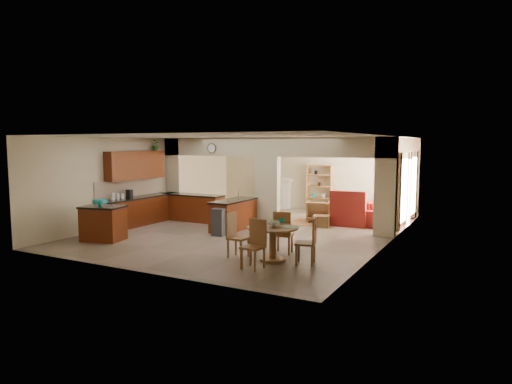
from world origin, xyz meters
The scene contains 39 objects.
floor centered at (0.00, 0.00, 0.00)m, with size 10.00×10.00×0.00m, color #7A6554.
ceiling centered at (0.00, 0.00, 2.80)m, with size 10.00×10.00×0.00m, color white.
wall_back centered at (0.00, 5.00, 1.40)m, with size 8.00×8.00×0.00m, color beige.
wall_front centered at (0.00, -5.00, 1.40)m, with size 8.00×8.00×0.00m, color beige.
wall_left centered at (-4.00, 0.00, 1.40)m, with size 10.00×10.00×0.00m, color beige.
wall_right centered at (4.00, 0.00, 1.40)m, with size 10.00×10.00×0.00m, color beige.
partition_left_pier centered at (-3.70, 1.00, 1.40)m, with size 0.60×0.25×2.80m, color beige.
partition_center_pier centered at (0.00, 1.00, 1.10)m, with size 0.80×0.25×2.20m, color beige.
partition_right_pier centered at (3.70, 1.00, 1.40)m, with size 0.60×0.25×2.80m, color beige.
partition_header centered at (0.00, 1.00, 2.50)m, with size 8.00×0.25×0.60m, color beige.
kitchen_counter centered at (-3.26, -0.25, 0.46)m, with size 2.52×3.29×1.48m.
upper_cabinets centered at (-3.82, -0.80, 1.92)m, with size 0.35×2.40×0.90m, color #491B08.
peninsula centered at (-0.60, -0.11, 0.46)m, with size 0.70×1.85×0.91m.
wall_clock centered at (-2.00, 0.85, 2.45)m, with size 0.34×0.34×0.03m, color #4E361A.
rug centered at (1.20, 2.10, 0.01)m, with size 1.60×1.30×0.01m, color #996137.
fireplace centered at (-1.60, 4.83, 0.61)m, with size 1.60×0.35×1.20m.
shelving_unit centered at (0.35, 4.82, 0.90)m, with size 1.00×0.32×1.80m, color olive.
window_a centered at (3.97, 2.30, 1.20)m, with size 0.02×0.90×1.90m, color white.
window_b centered at (3.97, 4.00, 1.20)m, with size 0.02×0.90×1.90m, color white.
glazed_door centered at (3.97, 3.15, 1.05)m, with size 0.02×0.70×2.10m, color white.
drape_a_left centered at (3.93, 1.70, 1.20)m, with size 0.10×0.28×2.30m, color #471C1C.
drape_a_right centered at (3.93, 2.90, 1.20)m, with size 0.10×0.28×2.30m, color #471C1C.
drape_b_left centered at (3.93, 3.40, 1.20)m, with size 0.10×0.28×2.30m, color #471C1C.
drape_b_right centered at (3.93, 4.60, 1.20)m, with size 0.10×0.28×2.30m, color #471C1C.
ceiling_fan centered at (1.50, 3.00, 2.56)m, with size 1.00×1.00×0.10m, color white.
kitchen_island centered at (-2.87, -3.13, 0.47)m, with size 1.23×0.99×0.94m.
teal_bowl centered at (-2.91, -3.19, 1.03)m, with size 0.38×0.38×0.18m, color teal.
trash_can centered at (-0.47, -1.13, 0.36)m, with size 0.34×0.29×0.71m, color #2D2D2F.
dining_table centered at (2.11, -2.94, 0.51)m, with size 1.13×1.13×0.77m.
fruit_bowl centered at (2.13, -2.93, 0.84)m, with size 0.27×0.27×0.15m, color #5EA222.
sofa centered at (3.30, 3.24, 0.38)m, with size 1.03×2.63×0.77m, color maroon.
chaise centered at (2.35, 2.30, 0.23)m, with size 1.13×0.92×0.45m, color maroon.
armchair centered at (1.20, 2.43, 0.35)m, with size 0.76×0.78×0.71m, color maroon.
ottoman centered at (1.61, 1.55, 0.18)m, with size 0.50×0.50×0.36m, color maroon.
plant centered at (-3.82, 0.20, 2.55)m, with size 0.33×0.29×0.37m, color #144D16.
chair_north centered at (2.05, -2.27, 0.55)m, with size 0.50×0.50×1.02m.
chair_east centered at (2.93, -2.81, 0.55)m, with size 0.50×0.50×1.02m.
chair_south centered at (2.03, -3.62, 0.55)m, with size 0.46×0.46×1.02m.
chair_west centered at (1.20, -3.04, 0.55)m, with size 0.44×0.43×1.02m.
Camera 1 is at (6.46, -11.89, 2.59)m, focal length 32.00 mm.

